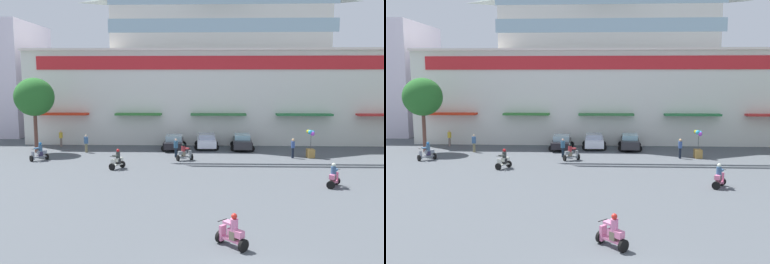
{
  "view_description": "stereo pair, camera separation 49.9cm",
  "coord_description": "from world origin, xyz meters",
  "views": [
    {
      "loc": [
        -1.42,
        -12.06,
        6.75
      ],
      "look_at": [
        -2.47,
        18.12,
        2.93
      ],
      "focal_mm": 38.1,
      "sensor_mm": 36.0,
      "label": 1
    },
    {
      "loc": [
        -0.92,
        -12.03,
        6.75
      ],
      "look_at": [
        -2.47,
        18.12,
        2.93
      ],
      "focal_mm": 38.1,
      "sensor_mm": 36.0,
      "label": 2
    }
  ],
  "objects": [
    {
      "name": "colonial_building",
      "position": [
        0.0,
        36.52,
        7.82
      ],
      "size": [
        41.28,
        17.98,
        18.52
      ],
      "color": "silver",
      "rests_on": "ground"
    },
    {
      "name": "pedestrian_1",
      "position": [
        6.18,
        23.36,
        1.0
      ],
      "size": [
        0.46,
        0.46,
        1.72
      ],
      "color": "black",
      "rests_on": "ground"
    },
    {
      "name": "scooter_rider_8",
      "position": [
        -15.57,
        21.51,
        0.64
      ],
      "size": [
        1.42,
        1.42,
        1.57
      ],
      "color": "black",
      "rests_on": "ground"
    },
    {
      "name": "pedestrian_0",
      "position": [
        -12.75,
        25.57,
        0.95
      ],
      "size": [
        0.39,
        0.39,
        1.68
      ],
      "color": "#807650",
      "rests_on": "ground"
    },
    {
      "name": "parked_car_0",
      "position": [
        -4.59,
        27.58,
        0.72
      ],
      "size": [
        2.51,
        4.2,
        1.42
      ],
      "color": "black",
      "rests_on": "ground"
    },
    {
      "name": "scooter_rider_4",
      "position": [
        -8.24,
        18.47,
        0.64
      ],
      "size": [
        1.11,
        1.42,
        1.54
      ],
      "color": "black",
      "rests_on": "ground"
    },
    {
      "name": "pedestrian_4",
      "position": [
        -4.08,
        23.38,
        0.94
      ],
      "size": [
        0.51,
        0.51,
        1.67
      ],
      "color": "#152230",
      "rests_on": "ground"
    },
    {
      "name": "plaza_tree_0",
      "position": [
        -17.48,
        25.46,
        5.21
      ],
      "size": [
        3.69,
        3.3,
        7.02
      ],
      "color": "brown",
      "rests_on": "ground"
    },
    {
      "name": "scooter_rider_3",
      "position": [
        6.72,
        13.59,
        0.66
      ],
      "size": [
        1.19,
        1.5,
        1.59
      ],
      "color": "black",
      "rests_on": "ground"
    },
    {
      "name": "ground_plane",
      "position": [
        0.0,
        13.0,
        0.0
      ],
      "size": [
        128.0,
        128.0,
        0.0
      ],
      "primitive_type": "plane",
      "color": "#4D5258"
    },
    {
      "name": "scooter_rider_7",
      "position": [
        -3.26,
        21.96,
        0.61
      ],
      "size": [
        1.48,
        1.1,
        1.46
      ],
      "color": "black",
      "rests_on": "ground"
    },
    {
      "name": "parked_car_2",
      "position": [
        2.14,
        27.86,
        0.76
      ],
      "size": [
        2.45,
        4.37,
        1.49
      ],
      "color": "#26262A",
      "rests_on": "ground"
    },
    {
      "name": "scooter_rider_2",
      "position": [
        -0.34,
        3.87,
        0.6
      ],
      "size": [
        1.35,
        1.37,
        1.46
      ],
      "color": "black",
      "rests_on": "ground"
    },
    {
      "name": "pedestrian_3",
      "position": [
        -16.35,
        28.87,
        0.95
      ],
      "size": [
        0.41,
        0.41,
        1.67
      ],
      "color": "#7D6960",
      "rests_on": "ground"
    },
    {
      "name": "balloon_vendor_cart",
      "position": [
        7.8,
        23.69,
        1.05
      ],
      "size": [
        0.71,
        0.9,
        2.47
      ],
      "color": "olive",
      "rests_on": "ground"
    },
    {
      "name": "parked_car_1",
      "position": [
        -1.37,
        28.29,
        0.75
      ],
      "size": [
        2.48,
        4.02,
        1.46
      ],
      "color": "white",
      "rests_on": "ground"
    }
  ]
}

